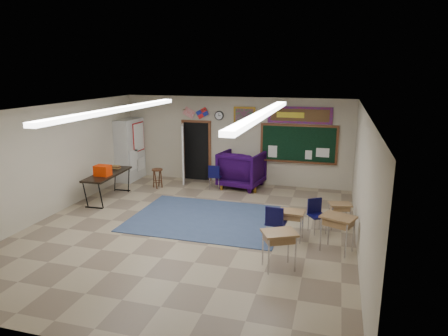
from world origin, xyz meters
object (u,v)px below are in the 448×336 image
(folding_table, at_px, (108,185))
(wooden_stool, at_px, (158,178))
(wingback_armchair, at_px, (242,169))
(student_desk_front_left, at_px, (291,224))
(student_desk_front_right, at_px, (339,214))

(folding_table, distance_m, wooden_stool, 1.81)
(wingback_armchair, distance_m, folding_table, 4.38)
(wingback_armchair, height_order, student_desk_front_left, wingback_armchair)
(wingback_armchair, height_order, student_desk_front_right, wingback_armchair)
(wingback_armchair, distance_m, student_desk_front_right, 4.30)
(student_desk_front_left, bearing_deg, student_desk_front_right, 47.97)
(folding_table, bearing_deg, student_desk_front_right, -6.50)
(wingback_armchair, height_order, folding_table, wingback_armchair)
(wingback_armchair, relative_size, student_desk_front_left, 1.94)
(student_desk_front_left, distance_m, wooden_stool, 5.72)
(wingback_armchair, xyz_separation_m, student_desk_front_left, (2.12, -3.92, -0.23))
(student_desk_front_left, xyz_separation_m, student_desk_front_right, (1.09, 1.07, -0.04))
(student_desk_front_right, bearing_deg, folding_table, 161.01)
(student_desk_front_right, bearing_deg, wooden_stool, 146.12)
(folding_table, height_order, wooden_stool, folding_table)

